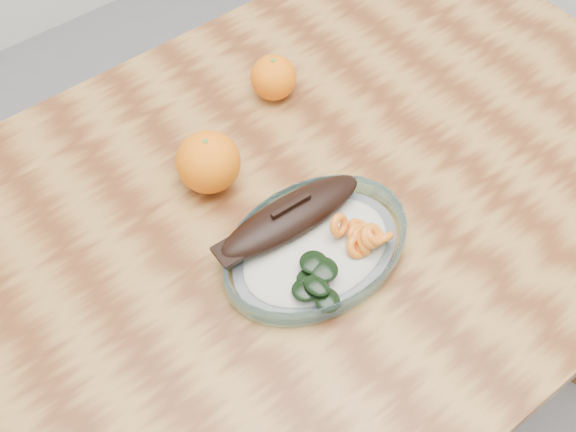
{
  "coord_description": "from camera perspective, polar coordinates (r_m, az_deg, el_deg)",
  "views": [
    {
      "loc": [
        -0.4,
        -0.47,
        1.55
      ],
      "look_at": [
        -0.06,
        -0.02,
        0.77
      ],
      "focal_mm": 45.0,
      "sensor_mm": 36.0,
      "label": 1
    }
  ],
  "objects": [
    {
      "name": "plated_meal",
      "position": [
        0.94,
        2.16,
        -2.31
      ],
      "size": [
        0.48,
        0.48,
        0.08
      ],
      "rotation": [
        0.0,
        0.0,
        -0.01
      ],
      "color": "white",
      "rests_on": "dining_table"
    },
    {
      "name": "orange_left",
      "position": [
        1.0,
        -6.32,
        4.26
      ],
      "size": [
        0.09,
        0.09,
        0.09
      ],
      "primitive_type": "sphere",
      "color": "#FF5205",
      "rests_on": "dining_table"
    },
    {
      "name": "dining_table",
      "position": [
        1.09,
        1.72,
        -1.51
      ],
      "size": [
        1.2,
        0.8,
        0.75
      ],
      "color": "brown",
      "rests_on": "ground"
    },
    {
      "name": "orange_right",
      "position": [
        1.12,
        -1.16,
        10.88
      ],
      "size": [
        0.07,
        0.07,
        0.07
      ],
      "primitive_type": "sphere",
      "color": "#FF5205",
      "rests_on": "dining_table"
    },
    {
      "name": "ground",
      "position": [
        1.67,
        1.16,
        -14.24
      ],
      "size": [
        3.0,
        3.0,
        0.0
      ],
      "primitive_type": "plane",
      "color": "slate",
      "rests_on": "ground"
    }
  ]
}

